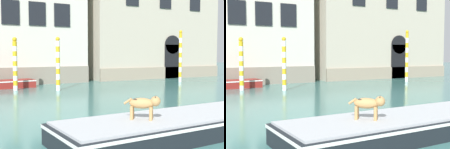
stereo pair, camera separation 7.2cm
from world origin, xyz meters
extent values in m
cube|color=gray|center=(2.14, 23.31, 0.67)|extent=(12.16, 0.16, 1.33)
cube|color=black|center=(2.14, 23.32, 5.33)|extent=(1.26, 0.10, 1.76)
cube|color=black|center=(4.09, 23.32, 5.33)|extent=(1.26, 0.10, 1.76)
cube|color=black|center=(6.03, 23.32, 5.33)|extent=(1.26, 0.10, 1.76)
cube|color=gray|center=(16.04, 23.31, 0.54)|extent=(13.45, 0.16, 1.08)
cube|color=black|center=(16.90, 23.30, 1.59)|extent=(1.73, 0.14, 3.18)
cylinder|color=black|center=(16.90, 23.30, 3.18)|extent=(1.73, 0.14, 1.73)
cube|color=black|center=(16.04, 23.32, 7.29)|extent=(1.26, 0.10, 1.57)
cube|color=black|center=(19.62, 23.32, 7.29)|extent=(1.26, 0.10, 1.57)
cube|color=black|center=(3.89, 6.82, 0.27)|extent=(7.46, 2.66, 0.55)
cube|color=white|center=(3.89, 6.82, 0.49)|extent=(7.49, 2.70, 0.08)
cube|color=#B2B7BC|center=(3.89, 6.82, 0.58)|extent=(7.23, 2.47, 0.06)
cylinder|color=tan|center=(2.87, 6.69, 0.79)|extent=(0.09, 0.09, 0.36)
cylinder|color=tan|center=(2.74, 6.53, 0.79)|extent=(0.09, 0.09, 0.36)
cylinder|color=tan|center=(2.48, 7.02, 0.79)|extent=(0.09, 0.09, 0.36)
cylinder|color=tan|center=(2.35, 6.86, 0.79)|extent=(0.09, 0.09, 0.36)
ellipsoid|color=tan|center=(2.61, 6.78, 1.05)|extent=(0.70, 0.65, 0.29)
ellipsoid|color=#382D23|center=(2.53, 6.84, 1.13)|extent=(0.36, 0.34, 0.10)
sphere|color=tan|center=(2.89, 6.54, 1.11)|extent=(0.27, 0.27, 0.27)
cone|color=#382D23|center=(2.94, 6.60, 1.22)|extent=(0.08, 0.08, 0.11)
cone|color=#382D23|center=(2.85, 6.48, 1.22)|extent=(0.08, 0.08, 0.11)
cylinder|color=tan|center=(2.32, 7.01, 1.09)|extent=(0.22, 0.20, 0.19)
cylinder|color=white|center=(4.23, 18.91, 0.18)|extent=(0.25, 0.25, 0.35)
cylinder|color=gold|center=(4.23, 18.91, 0.53)|extent=(0.25, 0.25, 0.35)
cylinder|color=white|center=(4.23, 18.91, 0.88)|extent=(0.25, 0.25, 0.35)
cylinder|color=gold|center=(4.23, 18.91, 1.23)|extent=(0.25, 0.25, 0.35)
cylinder|color=white|center=(4.23, 18.91, 1.58)|extent=(0.25, 0.25, 0.35)
cylinder|color=gold|center=(4.23, 18.91, 1.93)|extent=(0.25, 0.25, 0.35)
cylinder|color=white|center=(4.23, 18.91, 2.28)|extent=(0.25, 0.25, 0.35)
cylinder|color=gold|center=(4.23, 18.91, 2.63)|extent=(0.25, 0.25, 0.35)
cylinder|color=white|center=(4.23, 18.91, 2.99)|extent=(0.25, 0.25, 0.35)
sphere|color=gold|center=(4.23, 18.91, 3.28)|extent=(0.27, 0.27, 0.27)
cylinder|color=white|center=(15.12, 20.06, 0.20)|extent=(0.24, 0.24, 0.40)
cylinder|color=gold|center=(15.12, 20.06, 0.61)|extent=(0.24, 0.24, 0.40)
cylinder|color=white|center=(15.12, 20.06, 1.01)|extent=(0.24, 0.24, 0.40)
cylinder|color=gold|center=(15.12, 20.06, 1.41)|extent=(0.24, 0.24, 0.40)
cylinder|color=white|center=(15.12, 20.06, 1.82)|extent=(0.24, 0.24, 0.40)
cylinder|color=gold|center=(15.12, 20.06, 2.22)|extent=(0.24, 0.24, 0.40)
cylinder|color=white|center=(15.12, 20.06, 2.63)|extent=(0.24, 0.24, 0.40)
cylinder|color=gold|center=(15.12, 20.06, 3.03)|extent=(0.24, 0.24, 0.40)
cylinder|color=white|center=(15.12, 20.06, 3.43)|extent=(0.24, 0.24, 0.40)
cylinder|color=gold|center=(15.12, 20.06, 3.84)|extent=(0.24, 0.24, 0.40)
sphere|color=gold|center=(15.12, 20.06, 4.15)|extent=(0.25, 0.25, 0.25)
cylinder|color=white|center=(1.83, 20.25, 0.16)|extent=(0.27, 0.27, 0.31)
cylinder|color=gold|center=(1.83, 20.25, 0.47)|extent=(0.27, 0.27, 0.31)
cylinder|color=white|center=(1.83, 20.25, 0.78)|extent=(0.27, 0.27, 0.31)
cylinder|color=gold|center=(1.83, 20.25, 1.10)|extent=(0.27, 0.27, 0.31)
cylinder|color=white|center=(1.83, 20.25, 1.41)|extent=(0.27, 0.27, 0.31)
cylinder|color=gold|center=(1.83, 20.25, 1.72)|extent=(0.27, 0.27, 0.31)
cylinder|color=white|center=(1.83, 20.25, 2.04)|extent=(0.27, 0.27, 0.31)
cylinder|color=gold|center=(1.83, 20.25, 2.35)|extent=(0.27, 0.27, 0.31)
cylinder|color=white|center=(1.83, 20.25, 2.66)|extent=(0.27, 0.27, 0.31)
cylinder|color=gold|center=(1.83, 20.25, 2.98)|extent=(0.27, 0.27, 0.31)
sphere|color=gold|center=(1.83, 20.25, 3.26)|extent=(0.28, 0.28, 0.28)
camera|label=1|loc=(-1.96, -0.18, 2.39)|focal=50.00mm
camera|label=2|loc=(-1.89, -0.21, 2.39)|focal=50.00mm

